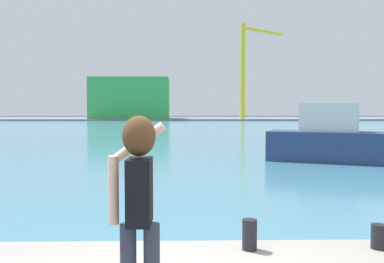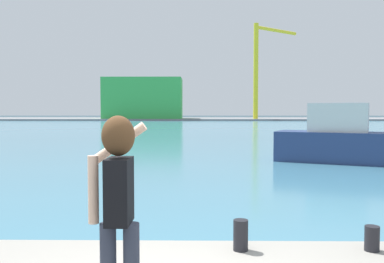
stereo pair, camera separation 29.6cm
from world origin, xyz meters
name	(u,v)px [view 2 (the right image)]	position (x,y,z in m)	size (l,w,h in m)	color
ground_plane	(196,128)	(0.00, 50.00, 0.00)	(220.00, 220.00, 0.00)	#334751
harbor_water	(196,127)	(0.00, 52.00, 0.01)	(140.00, 100.00, 0.02)	teal
far_shore_dock	(197,119)	(0.00, 92.00, 0.18)	(140.00, 20.00, 0.37)	gray
person_photographer	(118,195)	(-0.39, -0.11, 1.56)	(0.52, 0.55, 1.74)	#2D3342
harbor_bollard	(241,235)	(0.83, 1.61, 0.69)	(0.19, 0.19, 0.39)	black
harbor_bollard_2	(372,238)	(2.50, 1.62, 0.65)	(0.18, 0.18, 0.32)	black
boat_moored	(355,142)	(6.97, 14.18, 0.93)	(7.07, 4.53, 2.54)	navy
warehouse_left	(144,98)	(-11.67, 88.32, 4.77)	(16.78, 9.54, 8.81)	green
port_crane	(261,61)	(13.57, 85.38, 12.48)	(10.57, 8.54, 19.90)	yellow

